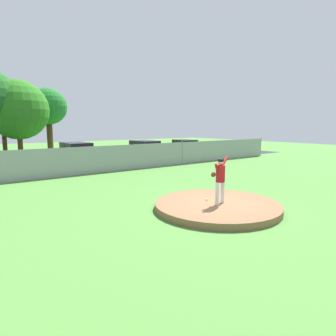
% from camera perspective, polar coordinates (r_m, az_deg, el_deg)
% --- Properties ---
extents(ground_plane, '(80.00, 80.00, 0.00)m').
position_cam_1_polar(ground_plane, '(15.20, -6.97, -2.94)').
color(ground_plane, '#4C8438').
extents(asphalt_strip, '(44.00, 7.00, 0.01)m').
position_cam_1_polar(asphalt_strip, '(22.86, -17.74, 0.58)').
color(asphalt_strip, '#2B2B2D').
rests_on(asphalt_strip, ground_plane).
extents(pitchers_mound, '(4.50, 4.50, 0.24)m').
position_cam_1_polar(pitchers_mound, '(10.56, 9.77, -7.47)').
color(pitchers_mound, brown).
rests_on(pitchers_mound, ground_plane).
extents(pitcher_youth, '(0.81, 0.32, 1.68)m').
position_cam_1_polar(pitcher_youth, '(10.17, 10.37, -1.67)').
color(pitcher_youth, silver).
rests_on(pitcher_youth, pitchers_mound).
extents(baseball, '(0.07, 0.07, 0.07)m').
position_cam_1_polar(baseball, '(10.78, 7.74, -6.22)').
color(baseball, white).
rests_on(baseball, pitchers_mound).
extents(chainlink_fence, '(33.63, 0.07, 1.82)m').
position_cam_1_polar(chainlink_fence, '(18.60, -13.22, 1.68)').
color(chainlink_fence, gray).
rests_on(chainlink_fence, ground_plane).
extents(parked_car_white, '(1.92, 4.67, 1.69)m').
position_cam_1_polar(parked_car_white, '(25.03, -4.66, 3.47)').
color(parked_car_white, silver).
rests_on(parked_car_white, ground_plane).
extents(parked_car_burgundy, '(2.04, 4.72, 1.69)m').
position_cam_1_polar(parked_car_burgundy, '(23.21, -17.82, 2.69)').
color(parked_car_burgundy, maroon).
rests_on(parked_car_burgundy, ground_plane).
extents(parked_car_teal, '(2.06, 4.27, 1.58)m').
position_cam_1_polar(parked_car_teal, '(28.66, 3.35, 4.03)').
color(parked_car_teal, '#146066').
rests_on(parked_car_teal, ground_plane).
extents(traffic_cone_orange, '(0.40, 0.40, 0.55)m').
position_cam_1_polar(traffic_cone_orange, '(22.81, -12.89, 1.41)').
color(traffic_cone_orange, orange).
rests_on(traffic_cone_orange, asphalt_strip).
extents(tree_bushy_near, '(4.53, 4.53, 6.99)m').
position_cam_1_polar(tree_bushy_near, '(29.78, -30.30, 10.67)').
color(tree_bushy_near, '#4C331E').
rests_on(tree_bushy_near, ground_plane).
extents(tree_leaning_west, '(5.38, 5.38, 7.09)m').
position_cam_1_polar(tree_leaning_west, '(29.64, -27.83, 10.23)').
color(tree_leaning_west, '#4C331E').
rests_on(tree_leaning_west, ground_plane).
extents(tree_broad_left, '(3.71, 3.71, 6.77)m').
position_cam_1_polar(tree_broad_left, '(32.09, -22.83, 11.17)').
color(tree_broad_left, '#4C331E').
rests_on(tree_broad_left, ground_plane).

